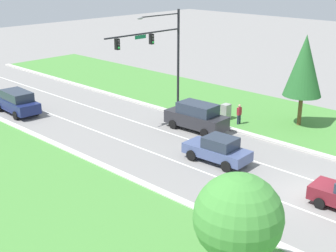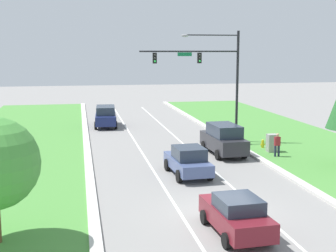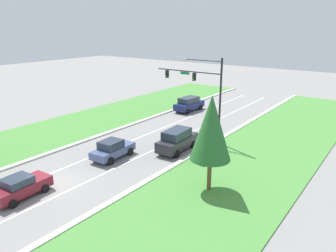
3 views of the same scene
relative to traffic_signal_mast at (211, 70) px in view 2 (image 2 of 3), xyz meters
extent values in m
plane|color=gray|center=(-3.97, -15.83, -5.76)|extent=(160.00, 160.00, 0.00)
cube|color=beige|center=(-9.62, -15.83, -5.69)|extent=(0.50, 90.00, 0.15)
cube|color=white|center=(-5.77, -15.83, -5.76)|extent=(0.14, 81.00, 0.01)
cube|color=white|center=(-2.17, -15.83, -5.76)|extent=(0.14, 81.00, 0.01)
cylinder|color=black|center=(2.11, 0.01, -1.40)|extent=(0.20, 0.20, 8.73)
cylinder|color=black|center=(-1.73, 0.01, 1.39)|extent=(7.68, 0.12, 0.12)
cube|color=#147042|center=(-2.12, 0.01, 1.17)|extent=(1.10, 0.04, 0.28)
cylinder|color=black|center=(0.00, 0.01, 2.62)|extent=(4.23, 0.09, 0.09)
ellipsoid|color=gray|center=(-2.12, 0.01, 2.57)|extent=(0.56, 0.28, 0.20)
cube|color=black|center=(-0.96, 0.01, 0.89)|extent=(0.28, 0.32, 0.80)
sphere|color=#2D2D2D|center=(-0.96, -0.16, 1.13)|extent=(0.16, 0.16, 0.16)
sphere|color=#2D2D2D|center=(-0.96, -0.16, 0.89)|extent=(0.16, 0.16, 0.16)
sphere|color=#23D647|center=(-0.96, -0.16, 0.66)|extent=(0.16, 0.16, 0.16)
cube|color=black|center=(-4.42, 0.01, 0.89)|extent=(0.28, 0.32, 0.80)
sphere|color=#2D2D2D|center=(-4.42, -0.16, 1.13)|extent=(0.16, 0.16, 0.16)
sphere|color=#2D2D2D|center=(-4.42, -0.16, 0.89)|extent=(0.16, 0.16, 0.16)
sphere|color=#23D647|center=(-4.42, -0.16, 0.66)|extent=(0.16, 0.16, 0.16)
cube|color=maroon|center=(-4.11, -17.99, -5.09)|extent=(1.98, 4.21, 0.75)
cube|color=#283342|center=(-4.09, -18.24, -4.45)|extent=(1.67, 1.94, 0.54)
cylinder|color=black|center=(-3.32, -16.67, -5.46)|extent=(0.27, 0.62, 0.60)
cylinder|color=black|center=(-5.03, -16.77, -5.46)|extent=(0.27, 0.62, 0.60)
cylinder|color=black|center=(-3.18, -19.22, -5.46)|extent=(0.27, 0.62, 0.60)
cylinder|color=black|center=(-4.89, -19.31, -5.46)|extent=(0.27, 0.62, 0.60)
cube|color=#28282D|center=(-0.23, -4.07, -4.92)|extent=(2.13, 5.05, 0.99)
cube|color=#283342|center=(-0.22, -4.19, -4.02)|extent=(1.85, 3.06, 0.82)
cylinder|color=black|center=(0.63, -2.49, -5.41)|extent=(0.27, 0.71, 0.70)
cylinder|color=black|center=(-1.23, -2.57, -5.41)|extent=(0.27, 0.71, 0.70)
cylinder|color=black|center=(0.77, -5.56, -5.41)|extent=(0.27, 0.71, 0.70)
cylinder|color=black|center=(-1.08, -5.65, -5.41)|extent=(0.27, 0.71, 0.70)
cube|color=navy|center=(-7.63, 9.74, -4.97)|extent=(2.18, 5.17, 0.86)
cube|color=#283342|center=(-7.64, 9.61, -4.16)|extent=(1.87, 3.13, 0.75)
cylinder|color=black|center=(-6.62, 11.25, -5.40)|extent=(0.28, 0.74, 0.73)
cylinder|color=black|center=(-8.47, 11.36, -5.40)|extent=(0.28, 0.74, 0.73)
cylinder|color=black|center=(-6.80, 8.12, -5.40)|extent=(0.28, 0.74, 0.73)
cylinder|color=black|center=(-8.65, 8.22, -5.40)|extent=(0.28, 0.74, 0.73)
cube|color=#475684|center=(-3.96, -9.05, -5.07)|extent=(2.07, 4.48, 0.67)
cube|color=#283342|center=(-3.95, -9.31, -4.38)|extent=(1.75, 2.07, 0.71)
cylinder|color=black|center=(-3.15, -7.64, -5.40)|extent=(0.28, 0.73, 0.72)
cylinder|color=black|center=(-4.93, -7.74, -5.40)|extent=(0.28, 0.73, 0.72)
cylinder|color=black|center=(-3.00, -10.36, -5.40)|extent=(0.28, 0.73, 0.72)
cylinder|color=black|center=(-4.77, -10.46, -5.40)|extent=(0.28, 0.73, 0.72)
cube|color=#9E9E99|center=(3.34, -4.22, -5.09)|extent=(0.70, 0.60, 1.34)
cylinder|color=#232842|center=(2.93, -5.74, -5.34)|extent=(0.14, 0.14, 0.84)
cylinder|color=#232842|center=(3.19, -5.74, -5.34)|extent=(0.14, 0.14, 0.84)
cube|color=maroon|center=(3.06, -5.74, -4.62)|extent=(0.38, 0.22, 0.60)
sphere|color=tan|center=(3.06, -5.74, -4.18)|extent=(0.22, 0.22, 0.22)
cylinder|color=gold|center=(3.23, -2.78, -5.49)|extent=(0.20, 0.20, 0.55)
sphere|color=gold|center=(3.23, -2.78, -5.15)|extent=(0.18, 0.18, 0.18)
cylinder|color=gold|center=(3.11, -2.78, -5.46)|extent=(0.10, 0.09, 0.09)
cylinder|color=gold|center=(3.35, -2.78, -5.46)|extent=(0.10, 0.09, 0.09)
camera|label=1|loc=(-26.25, -26.18, 6.41)|focal=50.00mm
camera|label=2|loc=(-10.07, -34.92, 1.45)|focal=50.00mm
camera|label=3|loc=(16.60, -28.78, 5.97)|focal=35.00mm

